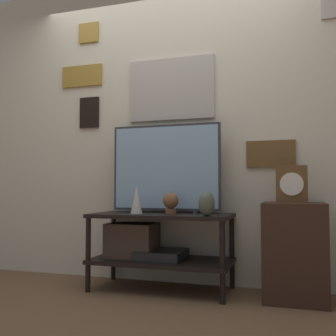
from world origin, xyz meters
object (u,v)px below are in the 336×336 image
object	(u,v)px
decorative_bust	(171,202)
mantel_clock	(292,184)
vase_slim_bronze	(137,200)
television	(165,168)
vase_urn_stoneware	(207,204)

from	to	relation	value
decorative_bust	mantel_clock	world-z (taller)	mantel_clock
decorative_bust	vase_slim_bronze	bearing A→B (deg)	-172.88
television	decorative_bust	xyz separation A→B (m)	(0.09, -0.14, -0.28)
vase_slim_bronze	vase_urn_stoneware	xyz separation A→B (m)	(0.59, -0.12, -0.02)
television	decorative_bust	world-z (taller)	television
vase_urn_stoneware	mantel_clock	xyz separation A→B (m)	(0.58, 0.22, 0.14)
television	vase_urn_stoneware	distance (m)	0.58
television	vase_slim_bronze	distance (m)	0.37
television	vase_slim_bronze	bearing A→B (deg)	-135.69
vase_slim_bronze	decorative_bust	world-z (taller)	vase_slim_bronze
decorative_bust	television	bearing A→B (deg)	122.09
television	vase_urn_stoneware	world-z (taller)	television
television	mantel_clock	world-z (taller)	television
television	decorative_bust	distance (m)	0.33
vase_slim_bronze	vase_urn_stoneware	distance (m)	0.60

